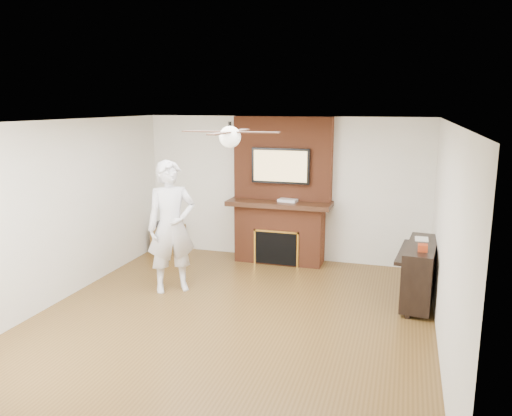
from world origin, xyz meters
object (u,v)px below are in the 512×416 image
(fireplace, at_px, (281,205))
(person, at_px, (171,227))
(piano, at_px, (419,271))
(side_table, at_px, (168,238))

(fireplace, distance_m, person, 2.19)
(person, xyz_separation_m, piano, (3.46, 0.55, -0.51))
(fireplace, distance_m, side_table, 2.26)
(fireplace, xyz_separation_m, side_table, (-2.14, -0.07, -0.73))
(piano, bearing_deg, side_table, 170.42)
(side_table, height_order, piano, piano)
(person, bearing_deg, side_table, 82.17)
(fireplace, distance_m, piano, 2.69)
(person, relative_size, piano, 1.46)
(piano, bearing_deg, fireplace, 156.45)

